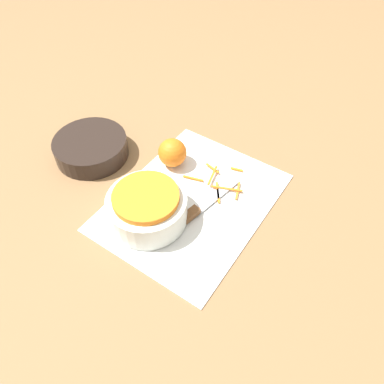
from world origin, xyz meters
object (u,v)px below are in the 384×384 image
bowl_speckled (147,207)px  bowl_dark (91,148)px  orange_left (172,153)px  knife (192,213)px

bowl_speckled → bowl_dark: 0.27m
bowl_dark → orange_left: (0.09, -0.19, 0.02)m
bowl_speckled → orange_left: 0.18m
bowl_dark → knife: (-0.02, -0.33, -0.01)m
knife → bowl_speckled: bearing=138.8°
bowl_speckled → orange_left: bearing=18.6°
bowl_speckled → knife: 0.10m
knife → orange_left: orange_left is taller
bowl_speckled → knife: (0.06, -0.08, -0.03)m
bowl_speckled → bowl_dark: bowl_speckled is taller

